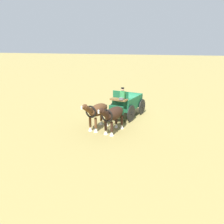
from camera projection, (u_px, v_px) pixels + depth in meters
ground_plane at (128, 116)px, 19.49m from camera, size 220.00×220.00×0.00m
show_wagon at (127, 103)px, 19.01m from camera, size 5.94×2.54×2.82m
draft_horse_near at (113, 115)px, 15.63m from camera, size 3.18×1.33×2.15m
draft_horse_off at (97, 111)px, 16.22m from camera, size 3.12×1.31×2.23m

